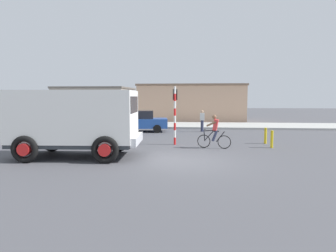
# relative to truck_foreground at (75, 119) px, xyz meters

# --- Properties ---
(ground_plane) EXTENTS (120.00, 120.00, 0.00)m
(ground_plane) POSITION_rel_truck_foreground_xyz_m (4.68, -0.48, -1.67)
(ground_plane) COLOR #4C4C51
(sidewalk_far) EXTENTS (80.00, 5.00, 0.16)m
(sidewalk_far) POSITION_rel_truck_foreground_xyz_m (4.68, 14.33, -1.59)
(sidewalk_far) COLOR #ADADA8
(sidewalk_far) RESTS_ON ground
(truck_foreground) EXTENTS (5.55, 3.07, 2.90)m
(truck_foreground) POSITION_rel_truck_foreground_xyz_m (0.00, 0.00, 0.00)
(truck_foreground) COLOR white
(truck_foreground) RESTS_ON ground
(cyclist) EXTENTS (1.70, 0.57, 1.72)m
(cyclist) POSITION_rel_truck_foreground_xyz_m (6.17, 2.79, -0.80)
(cyclist) COLOR black
(cyclist) RESTS_ON ground
(traffic_light_pole) EXTENTS (0.24, 0.43, 3.20)m
(traffic_light_pole) POSITION_rel_truck_foreground_xyz_m (4.08, 3.85, 0.40)
(traffic_light_pole) COLOR red
(traffic_light_pole) RESTS_ON ground
(car_red_near) EXTENTS (4.19, 2.28, 1.60)m
(car_red_near) POSITION_rel_truck_foreground_xyz_m (1.05, 9.68, -0.85)
(car_red_near) COLOR #234C9E
(car_red_near) RESTS_ON ground
(pedestrian_near_kerb) EXTENTS (0.34, 0.22, 1.62)m
(pedestrian_near_kerb) POSITION_rel_truck_foreground_xyz_m (5.74, 10.24, -0.82)
(pedestrian_near_kerb) COLOR #2D334C
(pedestrian_near_kerb) RESTS_ON ground
(bollard_near) EXTENTS (0.14, 0.14, 0.90)m
(bollard_near) POSITION_rel_truck_foreground_xyz_m (9.14, 3.17, -1.22)
(bollard_near) COLOR gold
(bollard_near) RESTS_ON ground
(bollard_far) EXTENTS (0.14, 0.14, 0.90)m
(bollard_far) POSITION_rel_truck_foreground_xyz_m (9.14, 4.57, -1.22)
(bollard_far) COLOR gold
(bollard_far) RESTS_ON ground
(building_corner_left) EXTENTS (7.94, 7.43, 3.73)m
(building_corner_left) POSITION_rel_truck_foreground_xyz_m (-6.36, 21.72, 0.20)
(building_corner_left) COLOR #9E9389
(building_corner_left) RESTS_ON ground
(building_mid_block) EXTENTS (11.35, 6.62, 3.97)m
(building_mid_block) POSITION_rel_truck_foreground_xyz_m (4.79, 20.91, 0.32)
(building_mid_block) COLOR tan
(building_mid_block) RESTS_ON ground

